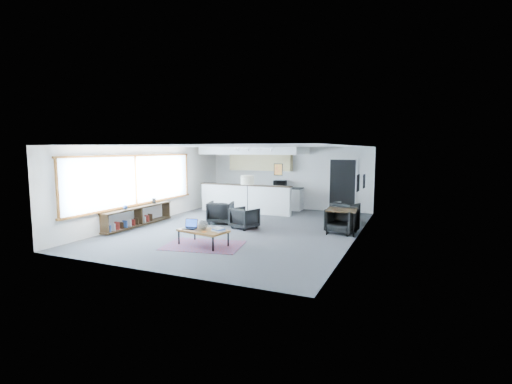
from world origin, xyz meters
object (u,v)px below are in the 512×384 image
at_px(dining_table, 342,211).
at_px(dining_chair_far, 345,213).
at_px(book_stack, 218,230).
at_px(coffee_table, 203,231).
at_px(armchair_left, 221,211).
at_px(microwave, 280,183).
at_px(floor_lamp, 247,182).
at_px(dining_chair_near, 342,222).
at_px(laptop, 191,226).
at_px(ceramic_pot, 203,224).
at_px(armchair_right, 245,217).

relative_size(dining_table, dining_chair_far, 1.40).
distance_m(book_stack, dining_table, 3.88).
xyz_separation_m(coffee_table, armchair_left, (-1.03, 2.79, 0.02)).
bearing_deg(microwave, armchair_left, -107.05).
xyz_separation_m(armchair_left, floor_lamp, (0.72, 0.62, 0.98)).
relative_size(armchair_left, dining_chair_near, 1.15).
relative_size(book_stack, dining_table, 0.41).
height_order(dining_table, microwave, microwave).
height_order(dining_table, dining_chair_far, dining_table).
bearing_deg(dining_chair_far, book_stack, 79.38).
bearing_deg(laptop, floor_lamp, 79.79).
bearing_deg(floor_lamp, ceramic_pot, -85.21).
relative_size(armchair_right, dining_chair_near, 1.04).
bearing_deg(microwave, floor_lamp, -96.19).
relative_size(ceramic_pot, dining_table, 0.29).
bearing_deg(microwave, ceramic_pot, -92.64).
distance_m(ceramic_pot, dining_chair_near, 4.21).
relative_size(coffee_table, floor_lamp, 0.87).
distance_m(laptop, ceramic_pot, 0.38).
distance_m(ceramic_pot, microwave, 6.44).
height_order(ceramic_pot, dining_chair_near, dining_chair_near).
xyz_separation_m(armchair_left, dining_table, (4.07, 0.10, 0.26)).
xyz_separation_m(ceramic_pot, microwave, (-0.18, 6.42, 0.54)).
height_order(laptop, dining_chair_far, dining_chair_far).
height_order(ceramic_pot, armchair_left, armchair_left).
xyz_separation_m(dining_table, dining_chair_far, (-0.18, 1.61, -0.33)).
relative_size(laptop, book_stack, 0.98).
height_order(coffee_table, dining_chair_far, dining_chair_far).
bearing_deg(dining_chair_near, ceramic_pot, -124.26).
distance_m(laptop, dining_table, 4.48).
bearing_deg(dining_chair_far, armchair_left, 41.19).
relative_size(coffee_table, laptop, 3.74).
bearing_deg(floor_lamp, dining_chair_far, 18.98).
height_order(armchair_left, armchair_right, armchair_left).
bearing_deg(coffee_table, dining_table, 54.78).
distance_m(coffee_table, floor_lamp, 3.57).
relative_size(armchair_right, microwave, 1.45).
relative_size(book_stack, dining_chair_near, 0.54).
bearing_deg(dining_chair_far, microwave, -14.80).
height_order(coffee_table, dining_chair_near, dining_chair_near).
xyz_separation_m(dining_chair_far, microwave, (-3.06, 1.94, 0.77)).
relative_size(ceramic_pot, book_stack, 0.71).
height_order(laptop, armchair_right, armchair_right).
xyz_separation_m(floor_lamp, dining_chair_far, (3.16, 1.09, -1.06)).
bearing_deg(dining_table, microwave, 132.46).
bearing_deg(armchair_left, microwave, -118.09).
distance_m(laptop, armchair_left, 2.85).
bearing_deg(dining_table, book_stack, -131.83).
relative_size(coffee_table, armchair_left, 1.72).
xyz_separation_m(armchair_left, dining_chair_near, (4.08, 0.10, -0.05)).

